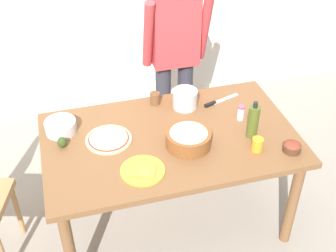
{
  "coord_description": "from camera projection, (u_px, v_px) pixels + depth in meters",
  "views": [
    {
      "loc": [
        -0.6,
        -2.13,
        2.54
      ],
      "look_at": [
        0.0,
        0.05,
        0.81
      ],
      "focal_mm": 47.95,
      "sensor_mm": 36.0,
      "label": 1
    }
  ],
  "objects": [
    {
      "name": "salt_shaker",
      "position": [
        241.0,
        113.0,
        2.95
      ],
      "size": [
        0.04,
        0.04,
        0.11
      ],
      "color": "white",
      "rests_on": "dining_table"
    },
    {
      "name": "small_sauce_bowl",
      "position": [
        292.0,
        147.0,
        2.71
      ],
      "size": [
        0.11,
        0.11,
        0.06
      ],
      "color": "#4C2D1E",
      "rests_on": "dining_table"
    },
    {
      "name": "mixing_bowl_steel",
      "position": [
        61.0,
        127.0,
        2.86
      ],
      "size": [
        0.2,
        0.2,
        0.08
      ],
      "color": "#B7B7BC",
      "rests_on": "dining_table"
    },
    {
      "name": "cup_orange",
      "position": [
        257.0,
        144.0,
        2.71
      ],
      "size": [
        0.07,
        0.07,
        0.08
      ],
      "primitive_type": "cylinder",
      "color": "orange",
      "rests_on": "dining_table"
    },
    {
      "name": "cup_small_brown",
      "position": [
        155.0,
        98.0,
        3.11
      ],
      "size": [
        0.07,
        0.07,
        0.08
      ],
      "primitive_type": "cylinder",
      "color": "brown",
      "rests_on": "dining_table"
    },
    {
      "name": "popcorn_bowl",
      "position": [
        188.0,
        137.0,
        2.73
      ],
      "size": [
        0.28,
        0.28,
        0.11
      ],
      "color": "brown",
      "rests_on": "dining_table"
    },
    {
      "name": "olive_oil_bottle",
      "position": [
        253.0,
        121.0,
        2.78
      ],
      "size": [
        0.07,
        0.07,
        0.26
      ],
      "color": "#47561E",
      "rests_on": "dining_table"
    },
    {
      "name": "pizza_raw_on_board",
      "position": [
        109.0,
        139.0,
        2.8
      ],
      "size": [
        0.29,
        0.29,
        0.02
      ],
      "color": "beige",
      "rests_on": "dining_table"
    },
    {
      "name": "ground",
      "position": [
        170.0,
        217.0,
        3.3
      ],
      "size": [
        8.0,
        8.0,
        0.0
      ],
      "primitive_type": "plane",
      "color": "gray"
    },
    {
      "name": "person_cook",
      "position": [
        175.0,
        52.0,
        3.36
      ],
      "size": [
        0.49,
        0.25,
        1.62
      ],
      "color": "#2D2D38",
      "rests_on": "ground"
    },
    {
      "name": "steel_pot",
      "position": [
        185.0,
        99.0,
        3.06
      ],
      "size": [
        0.17,
        0.17,
        0.13
      ],
      "color": "#B7B7BC",
      "rests_on": "dining_table"
    },
    {
      "name": "plate_with_slice",
      "position": [
        143.0,
        171.0,
        2.58
      ],
      "size": [
        0.26,
        0.26,
        0.02
      ],
      "color": "gold",
      "rests_on": "dining_table"
    },
    {
      "name": "dining_table",
      "position": [
        170.0,
        148.0,
        2.89
      ],
      "size": [
        1.6,
        0.96,
        0.76
      ],
      "color": "brown",
      "rests_on": "ground"
    },
    {
      "name": "chef_knife",
      "position": [
        217.0,
        102.0,
        3.14
      ],
      "size": [
        0.28,
        0.11,
        0.02
      ],
      "color": "silver",
      "rests_on": "dining_table"
    },
    {
      "name": "avocado",
      "position": [
        62.0,
        142.0,
        2.74
      ],
      "size": [
        0.06,
        0.06,
        0.07
      ],
      "primitive_type": "ellipsoid",
      "color": "#2D4219",
      "rests_on": "dining_table"
    }
  ]
}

